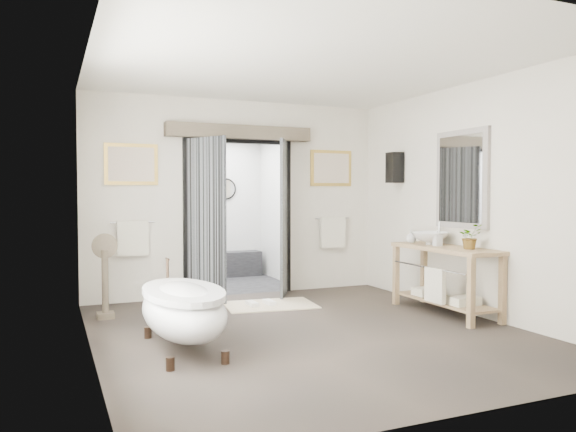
{
  "coord_description": "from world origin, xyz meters",
  "views": [
    {
      "loc": [
        -2.6,
        -5.5,
        1.52
      ],
      "look_at": [
        0.0,
        0.6,
        1.25
      ],
      "focal_mm": 35.0,
      "sensor_mm": 36.0,
      "label": 1
    }
  ],
  "objects_px": {
    "rug": "(270,305)",
    "basin": "(430,238)",
    "vanity": "(444,274)",
    "clawfoot_tub": "(183,309)"
  },
  "relations": [
    {
      "from": "rug",
      "to": "basin",
      "type": "xyz_separation_m",
      "value": [
        1.83,
        -1.05,
        0.93
      ]
    },
    {
      "from": "vanity",
      "to": "rug",
      "type": "xyz_separation_m",
      "value": [
        -1.82,
        1.36,
        -0.5
      ]
    },
    {
      "from": "rug",
      "to": "clawfoot_tub",
      "type": "bearing_deg",
      "value": -132.77
    },
    {
      "from": "clawfoot_tub",
      "to": "basin",
      "type": "relative_size",
      "value": 3.45
    },
    {
      "from": "vanity",
      "to": "basin",
      "type": "height_order",
      "value": "basin"
    },
    {
      "from": "vanity",
      "to": "rug",
      "type": "height_order",
      "value": "vanity"
    },
    {
      "from": "clawfoot_tub",
      "to": "vanity",
      "type": "height_order",
      "value": "vanity"
    },
    {
      "from": "clawfoot_tub",
      "to": "rug",
      "type": "xyz_separation_m",
      "value": [
        1.56,
        1.68,
        -0.39
      ]
    },
    {
      "from": "clawfoot_tub",
      "to": "basin",
      "type": "distance_m",
      "value": 3.49
    },
    {
      "from": "rug",
      "to": "basin",
      "type": "bearing_deg",
      "value": -29.94
    }
  ]
}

